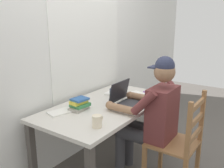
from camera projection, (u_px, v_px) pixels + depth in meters
name	position (u px, v px, depth m)	size (l,w,h in m)	color
ground_plane	(107.00, 165.00, 2.73)	(8.00, 8.00, 0.00)	#56514C
back_wall	(71.00, 44.00, 2.66)	(6.00, 0.08, 2.60)	silver
desk	(107.00, 112.00, 2.57)	(1.49, 0.79, 0.71)	beige
seated_person	(152.00, 114.00, 2.35)	(0.50, 0.60, 1.25)	brown
wooden_chair	(179.00, 143.00, 2.26)	(0.42, 0.42, 0.95)	olive
laptop	(126.00, 99.00, 2.55)	(0.33, 0.28, 0.23)	#232328
computer_mouse	(141.00, 96.00, 2.75)	(0.06, 0.10, 0.03)	black
coffee_mug_white	(97.00, 121.00, 2.01)	(0.12, 0.08, 0.10)	beige
coffee_mug_dark	(113.00, 92.00, 2.81)	(0.12, 0.08, 0.09)	#2D384C
book_stack_main	(79.00, 104.00, 2.39)	(0.21, 0.15, 0.11)	gray
paper_pile_near_laptop	(134.00, 94.00, 2.85)	(0.22, 0.16, 0.02)	white
paper_pile_back_corner	(114.00, 93.00, 2.92)	(0.22, 0.16, 0.02)	white
paper_pile_side	(61.00, 112.00, 2.32)	(0.22, 0.14, 0.01)	white
landscape_photo_print	(146.00, 93.00, 2.93)	(0.13, 0.09, 0.00)	#7A4293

